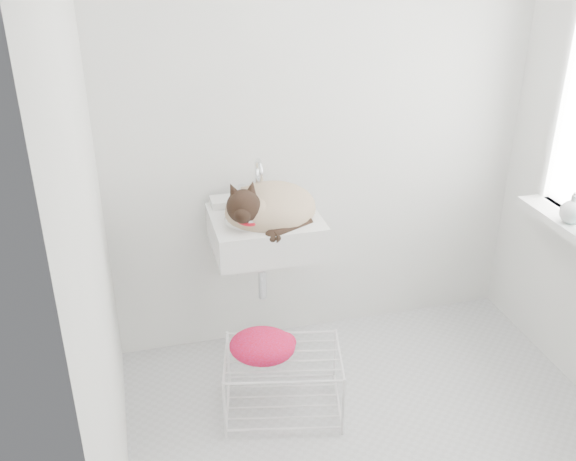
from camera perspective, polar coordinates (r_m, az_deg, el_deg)
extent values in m
cube|color=#BABBBC|center=(3.08, 8.30, -18.31)|extent=(2.20, 2.00, 0.02)
cube|color=white|center=(3.27, 3.02, 10.23)|extent=(2.20, 0.02, 2.50)
cube|color=white|center=(2.19, -17.04, 0.74)|extent=(0.02, 2.00, 2.50)
cube|color=white|center=(3.08, -2.03, 1.31)|extent=(0.51, 0.45, 0.20)
ellipsoid|color=tan|center=(3.07, -1.45, 1.80)|extent=(0.49, 0.44, 0.22)
sphere|color=black|center=(2.94, -4.30, 2.69)|extent=(0.18, 0.18, 0.16)
torus|color=#B40C19|center=(2.95, -3.90, 1.88)|extent=(0.16, 0.16, 0.06)
cube|color=white|center=(3.15, -0.45, -13.21)|extent=(0.60, 0.47, 0.32)
ellipsoid|color=#D10000|center=(3.01, -2.25, -10.57)|extent=(0.36, 0.30, 0.13)
imported|color=silver|center=(3.29, 23.44, 0.71)|extent=(0.16, 0.16, 0.15)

